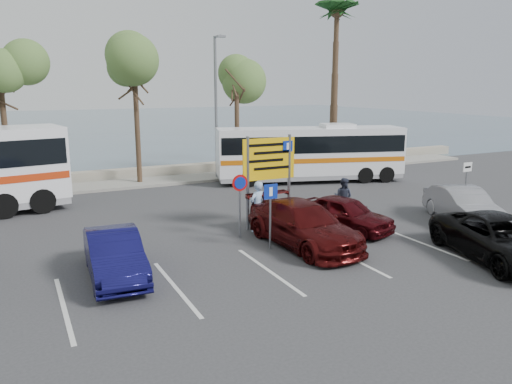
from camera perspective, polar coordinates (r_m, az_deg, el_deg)
name	(u,v)px	position (r m, az deg, el deg)	size (l,w,h in m)	color
ground	(287,255)	(16.56, 3.54, -7.17)	(120.00, 120.00, 0.00)	#333336
kerb_strip	(166,181)	(29.13, -10.25, 1.28)	(44.00, 2.40, 0.15)	gray
seawall	(157,172)	(30.99, -11.30, 2.31)	(48.00, 0.80, 0.60)	gray
sea	(72,125)	(74.15, -20.31, 7.18)	(140.00, 140.00, 0.00)	#425C6A
tree_mid	(134,62)	(28.28, -13.78, 14.21)	(3.20, 3.20, 8.00)	#382619
tree_right	(237,73)	(30.17, -2.24, 13.46)	(3.20, 3.20, 7.40)	#382619
palm_tree	(337,14)	(33.92, 9.23, 19.45)	(4.80, 4.80, 11.20)	#382619
street_lamp_right	(216,100)	(29.15, -4.56, 10.40)	(0.45, 1.15, 8.01)	slate
direction_sign	(269,166)	(19.16, 1.49, 3.00)	(2.20, 0.12, 3.60)	slate
sign_no_stop	(240,196)	(17.91, -1.86, -0.43)	(0.60, 0.08, 2.35)	slate
sign_parking	(270,207)	(16.71, 1.66, -1.72)	(0.50, 0.07, 2.25)	slate
sign_taxi	(466,180)	(23.51, 22.89, 1.26)	(0.50, 0.07, 2.20)	slate
lane_markings	(270,270)	(15.22, 1.65, -8.92)	(12.02, 4.20, 0.01)	silver
coach_bus_right	(310,155)	(28.77, 6.19, 4.21)	(10.81, 5.18, 3.31)	white
car_blue	(114,255)	(15.04, -15.88, -6.91)	(1.45, 4.14, 1.37)	#11104B
car_maroon	(303,225)	(17.32, 5.45, -3.73)	(2.10, 5.17, 1.50)	#480C0C
car_red	(345,213)	(19.37, 10.12, -2.43)	(1.57, 3.89, 1.33)	#44090E
suv_black	(501,239)	(17.60, 26.21, -4.84)	(2.36, 5.13, 1.43)	black
car_silver_b	(463,205)	(21.73, 22.57, -1.43)	(1.52, 4.36, 1.44)	gray
pedestrian_near	(257,206)	(18.89, 0.14, -1.66)	(0.70, 0.46, 1.93)	#98B8DE
pedestrian_far	(343,197)	(21.43, 9.94, -0.56)	(0.80, 0.63, 1.65)	#31364A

